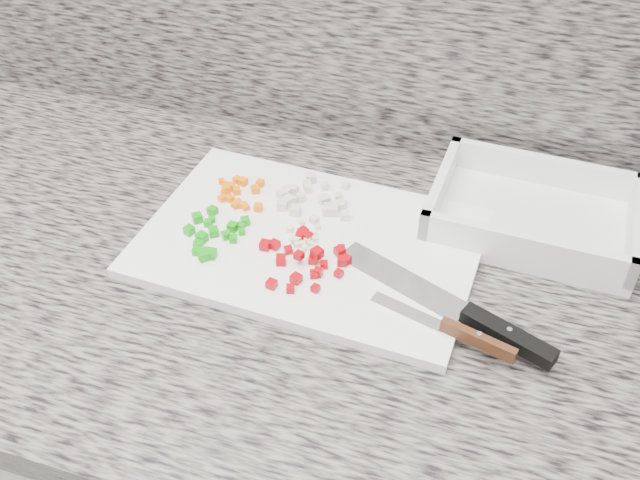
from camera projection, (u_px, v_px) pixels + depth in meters
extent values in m
cube|color=beige|center=(237.00, 457.00, 1.20)|extent=(3.92, 0.62, 0.86)
cube|color=slate|center=(210.00, 263.00, 0.91)|extent=(3.96, 0.64, 0.04)
cube|color=white|center=(310.00, 243.00, 0.89)|extent=(0.43, 0.30, 0.01)
cube|color=#FF6D05|center=(237.00, 179.00, 0.98)|extent=(0.01, 0.01, 0.01)
cube|color=#FF6D05|center=(224.00, 192.00, 0.96)|extent=(0.01, 0.01, 0.01)
cube|color=#FF6D05|center=(237.00, 191.00, 0.96)|extent=(0.01, 0.01, 0.01)
cube|color=#FF6D05|center=(260.00, 183.00, 0.97)|extent=(0.01, 0.01, 0.01)
cube|color=#FF6D05|center=(246.00, 207.00, 0.93)|extent=(0.01, 0.01, 0.01)
cube|color=#FF6D05|center=(243.00, 205.00, 0.93)|extent=(0.01, 0.01, 0.01)
cube|color=#FF6D05|center=(221.00, 181.00, 0.97)|extent=(0.01, 0.01, 0.01)
cube|color=#FF6D05|center=(227.00, 187.00, 0.96)|extent=(0.01, 0.01, 0.01)
cube|color=#FF6D05|center=(226.00, 189.00, 0.96)|extent=(0.01, 0.01, 0.01)
cube|color=#FF6D05|center=(255.00, 189.00, 0.96)|extent=(0.01, 0.01, 0.01)
cube|color=#FF6D05|center=(238.00, 202.00, 0.94)|extent=(0.01, 0.01, 0.01)
cube|color=#FF6D05|center=(258.00, 207.00, 0.93)|extent=(0.01, 0.01, 0.01)
cube|color=#FF6D05|center=(226.00, 190.00, 0.96)|extent=(0.01, 0.01, 0.01)
cube|color=#FF6D05|center=(235.00, 205.00, 0.93)|extent=(0.01, 0.01, 0.01)
cube|color=#FF6D05|center=(222.00, 198.00, 0.94)|extent=(0.01, 0.01, 0.01)
cube|color=#FF6D05|center=(231.00, 187.00, 0.96)|extent=(0.01, 0.01, 0.01)
cube|color=#FF6D05|center=(243.00, 181.00, 0.97)|extent=(0.01, 0.01, 0.01)
cube|color=#FF6D05|center=(226.00, 185.00, 0.97)|extent=(0.01, 0.01, 0.01)
cube|color=#FF6D05|center=(230.00, 198.00, 0.94)|extent=(0.01, 0.01, 0.01)
cube|color=beige|center=(342.00, 205.00, 0.93)|extent=(0.01, 0.01, 0.01)
cube|color=beige|center=(288.00, 201.00, 0.94)|extent=(0.02, 0.02, 0.01)
cube|color=beige|center=(294.00, 190.00, 0.96)|extent=(0.01, 0.01, 0.01)
cube|color=beige|center=(311.00, 178.00, 0.98)|extent=(0.01, 0.01, 0.01)
cube|color=beige|center=(327.00, 210.00, 0.92)|extent=(0.02, 0.02, 0.01)
cube|color=beige|center=(329.00, 208.00, 0.93)|extent=(0.02, 0.02, 0.01)
cube|color=beige|center=(301.00, 197.00, 0.94)|extent=(0.02, 0.02, 0.01)
cube|color=beige|center=(333.00, 210.00, 0.92)|extent=(0.02, 0.02, 0.01)
cube|color=beige|center=(282.00, 205.00, 0.93)|extent=(0.02, 0.02, 0.01)
cube|color=beige|center=(285.00, 192.00, 0.95)|extent=(0.01, 0.01, 0.01)
cube|color=beige|center=(293.00, 200.00, 0.94)|extent=(0.01, 0.01, 0.01)
cube|color=beige|center=(338.00, 196.00, 0.95)|extent=(0.01, 0.01, 0.01)
cube|color=beige|center=(324.00, 200.00, 0.94)|extent=(0.02, 0.02, 0.01)
cube|color=beige|center=(295.00, 211.00, 0.92)|extent=(0.01, 0.01, 0.01)
cube|color=beige|center=(282.00, 194.00, 0.95)|extent=(0.02, 0.02, 0.01)
cube|color=beige|center=(314.00, 219.00, 0.91)|extent=(0.01, 0.01, 0.01)
cube|color=beige|center=(288.00, 191.00, 0.95)|extent=(0.02, 0.02, 0.01)
cube|color=beige|center=(286.00, 203.00, 0.94)|extent=(0.01, 0.01, 0.01)
cube|color=beige|center=(307.00, 184.00, 0.97)|extent=(0.01, 0.01, 0.01)
cube|color=beige|center=(337.00, 206.00, 0.93)|extent=(0.02, 0.02, 0.01)
cube|color=beige|center=(308.00, 189.00, 0.96)|extent=(0.01, 0.01, 0.01)
cube|color=beige|center=(325.00, 185.00, 0.97)|extent=(0.01, 0.01, 0.01)
cube|color=beige|center=(346.00, 185.00, 0.97)|extent=(0.01, 0.01, 0.01)
cube|color=beige|center=(345.00, 215.00, 0.92)|extent=(0.01, 0.01, 0.01)
cube|color=#13950D|center=(202.00, 237.00, 0.88)|extent=(0.02, 0.02, 0.01)
cube|color=#13950D|center=(197.00, 218.00, 0.91)|extent=(0.02, 0.02, 0.01)
cube|color=#13950D|center=(189.00, 230.00, 0.89)|extent=(0.01, 0.01, 0.01)
cube|color=#13950D|center=(212.00, 219.00, 0.91)|extent=(0.01, 0.01, 0.01)
cube|color=#13950D|center=(198.00, 242.00, 0.88)|extent=(0.01, 0.01, 0.01)
cube|color=#13950D|center=(233.00, 227.00, 0.90)|extent=(0.01, 0.01, 0.01)
cube|color=#13950D|center=(208.00, 223.00, 0.91)|extent=(0.01, 0.01, 0.01)
cube|color=#13950D|center=(211.00, 254.00, 0.86)|extent=(0.01, 0.01, 0.01)
cube|color=#13950D|center=(245.00, 221.00, 0.91)|extent=(0.01, 0.01, 0.01)
cube|color=#13950D|center=(233.00, 239.00, 0.88)|extent=(0.01, 0.01, 0.01)
cube|color=#13950D|center=(205.00, 252.00, 0.86)|extent=(0.01, 0.01, 0.01)
cube|color=#13950D|center=(226.00, 235.00, 0.89)|extent=(0.01, 0.01, 0.01)
cube|color=#13950D|center=(212.00, 211.00, 0.92)|extent=(0.01, 0.01, 0.01)
cube|color=#13950D|center=(203.00, 256.00, 0.86)|extent=(0.02, 0.02, 0.01)
cube|color=#13950D|center=(214.00, 232.00, 0.89)|extent=(0.02, 0.02, 0.01)
cube|color=#13950D|center=(242.00, 231.00, 0.89)|extent=(0.01, 0.01, 0.01)
cube|color=#13950D|center=(198.00, 245.00, 0.87)|extent=(0.01, 0.01, 0.01)
cube|color=#13950D|center=(197.00, 251.00, 0.87)|extent=(0.01, 0.01, 0.01)
cube|color=#13950D|center=(203.00, 256.00, 0.86)|extent=(0.01, 0.01, 0.01)
cube|color=#13950D|center=(240.00, 226.00, 0.90)|extent=(0.01, 0.01, 0.01)
cube|color=#AA020A|center=(265.00, 245.00, 0.87)|extent=(0.01, 0.01, 0.01)
cube|color=#AA020A|center=(275.00, 245.00, 0.87)|extent=(0.01, 0.01, 0.01)
cube|color=#AA020A|center=(296.00, 278.00, 0.83)|extent=(0.01, 0.01, 0.01)
cube|color=#AA020A|center=(290.00, 289.00, 0.82)|extent=(0.01, 0.01, 0.01)
cube|color=#AA020A|center=(341.00, 249.00, 0.87)|extent=(0.01, 0.01, 0.01)
cube|color=#AA020A|center=(324.00, 265.00, 0.85)|extent=(0.01, 0.01, 0.01)
cube|color=#AA020A|center=(300.00, 236.00, 0.89)|extent=(0.01, 0.01, 0.01)
cube|color=#AA020A|center=(342.00, 261.00, 0.85)|extent=(0.01, 0.01, 0.01)
cube|color=#AA020A|center=(299.00, 255.00, 0.85)|extent=(0.01, 0.01, 0.01)
cube|color=#AA020A|center=(339.00, 273.00, 0.84)|extent=(0.01, 0.01, 0.01)
cube|color=#AA020A|center=(318.00, 272.00, 0.84)|extent=(0.01, 0.01, 0.01)
cube|color=#AA020A|center=(317.00, 253.00, 0.85)|extent=(0.02, 0.02, 0.01)
cube|color=#AA020A|center=(346.00, 259.00, 0.85)|extent=(0.01, 0.01, 0.01)
cube|color=#AA020A|center=(288.00, 250.00, 0.87)|extent=(0.01, 0.01, 0.01)
cube|color=#AA020A|center=(271.00, 284.00, 0.82)|extent=(0.01, 0.01, 0.01)
cube|color=#AA020A|center=(315.00, 288.00, 0.82)|extent=(0.01, 0.01, 0.01)
cube|color=#AA020A|center=(313.00, 260.00, 0.85)|extent=(0.01, 0.01, 0.01)
cube|color=#AA020A|center=(281.00, 260.00, 0.85)|extent=(0.01, 0.01, 0.01)
cube|color=#AA020A|center=(307.00, 236.00, 0.88)|extent=(0.01, 0.01, 0.01)
cube|color=#AA020A|center=(314.00, 274.00, 0.84)|extent=(0.01, 0.01, 0.01)
cube|color=#AA020A|center=(303.00, 231.00, 0.89)|extent=(0.01, 0.01, 0.01)
cube|color=#AA020A|center=(340.00, 251.00, 0.86)|extent=(0.02, 0.02, 0.01)
cube|color=beige|center=(305.00, 247.00, 0.87)|extent=(0.01, 0.01, 0.00)
cube|color=beige|center=(294.00, 240.00, 0.88)|extent=(0.01, 0.01, 0.01)
cube|color=beige|center=(310.00, 243.00, 0.88)|extent=(0.01, 0.01, 0.01)
cube|color=beige|center=(290.00, 229.00, 0.90)|extent=(0.01, 0.01, 0.01)
cube|color=beige|center=(315.00, 238.00, 0.88)|extent=(0.01, 0.01, 0.01)
cube|color=beige|center=(297.00, 240.00, 0.88)|extent=(0.01, 0.01, 0.01)
cube|color=beige|center=(297.00, 245.00, 0.88)|extent=(0.01, 0.01, 0.01)
cube|color=beige|center=(313.00, 234.00, 0.89)|extent=(0.01, 0.01, 0.00)
cube|color=beige|center=(313.00, 233.00, 0.89)|extent=(0.01, 0.01, 0.01)
cube|color=beige|center=(303.00, 244.00, 0.88)|extent=(0.01, 0.01, 0.01)
cube|color=beige|center=(307.00, 240.00, 0.88)|extent=(0.01, 0.01, 0.01)
cube|color=beige|center=(294.00, 238.00, 0.89)|extent=(0.01, 0.01, 0.01)
cube|color=beige|center=(318.00, 227.00, 0.90)|extent=(0.01, 0.01, 0.01)
cube|color=beige|center=(298.00, 235.00, 0.89)|extent=(0.01, 0.01, 0.01)
cube|color=beige|center=(302.00, 222.00, 0.91)|extent=(0.01, 0.01, 0.01)
cube|color=white|center=(402.00, 281.00, 0.83)|extent=(0.17, 0.10, 0.00)
cube|color=black|center=(508.00, 335.00, 0.76)|extent=(0.11, 0.06, 0.02)
cylinder|color=white|center=(509.00, 330.00, 0.75)|extent=(0.01, 0.01, 0.00)
cube|color=white|center=(406.00, 312.00, 0.80)|extent=(0.09, 0.04, 0.00)
cube|color=#4A2412|center=(478.00, 340.00, 0.76)|extent=(0.08, 0.03, 0.02)
cylinder|color=white|center=(479.00, 334.00, 0.75)|extent=(0.01, 0.01, 0.00)
cube|color=white|center=(530.00, 222.00, 0.93)|extent=(0.27, 0.20, 0.01)
cube|color=white|center=(543.00, 169.00, 0.97)|extent=(0.26, 0.02, 0.04)
cube|color=white|center=(524.00, 249.00, 0.85)|extent=(0.26, 0.02, 0.04)
cube|color=white|center=(635.00, 228.00, 0.88)|extent=(0.02, 0.19, 0.04)
cube|color=white|center=(441.00, 186.00, 0.94)|extent=(0.02, 0.19, 0.04)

